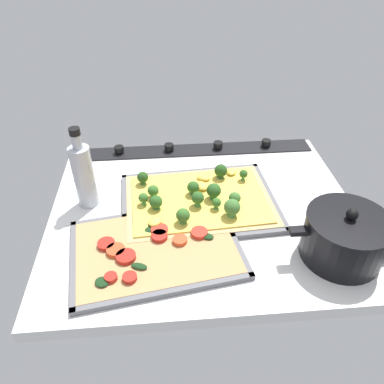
# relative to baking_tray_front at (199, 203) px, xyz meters

# --- Properties ---
(ground_plane) EXTENTS (0.76, 0.63, 0.03)m
(ground_plane) POSITION_rel_baking_tray_front_xyz_m (-0.01, 0.02, -0.02)
(ground_plane) COLOR white
(stove_control_panel) EXTENTS (0.73, 0.07, 0.03)m
(stove_control_panel) POSITION_rel_baking_tray_front_xyz_m (-0.01, -0.26, 0.00)
(stove_control_panel) COLOR black
(stove_control_panel) RESTS_ON ground_plane
(baking_tray_front) EXTENTS (0.40, 0.31, 0.01)m
(baking_tray_front) POSITION_rel_baking_tray_front_xyz_m (0.00, 0.00, 0.00)
(baking_tray_front) COLOR slate
(baking_tray_front) RESTS_ON ground_plane
(broccoli_pizza) EXTENTS (0.38, 0.28, 0.06)m
(broccoli_pizza) POSITION_rel_baking_tray_front_xyz_m (0.00, 0.00, 0.02)
(broccoli_pizza) COLOR tan
(broccoli_pizza) RESTS_ON baking_tray_front
(baking_tray_back) EXTENTS (0.40, 0.31, 0.01)m
(baking_tray_back) POSITION_rel_baking_tray_front_xyz_m (0.11, 0.15, 0.00)
(baking_tray_back) COLOR slate
(baking_tray_back) RESTS_ON ground_plane
(veggie_pizza_back) EXTENTS (0.37, 0.28, 0.02)m
(veggie_pizza_back) POSITION_rel_baking_tray_front_xyz_m (0.11, 0.15, 0.01)
(veggie_pizza_back) COLOR tan
(veggie_pizza_back) RESTS_ON baking_tray_back
(cooking_pot) EXTENTS (0.24, 0.17, 0.13)m
(cooking_pot) POSITION_rel_baking_tray_front_xyz_m (-0.29, 0.20, 0.05)
(cooking_pot) COLOR black
(cooking_pot) RESTS_ON ground_plane
(oil_bottle) EXTENTS (0.05, 0.05, 0.21)m
(oil_bottle) POSITION_rel_baking_tray_front_xyz_m (0.28, -0.03, 0.08)
(oil_bottle) COLOR #B7BCC6
(oil_bottle) RESTS_ON ground_plane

